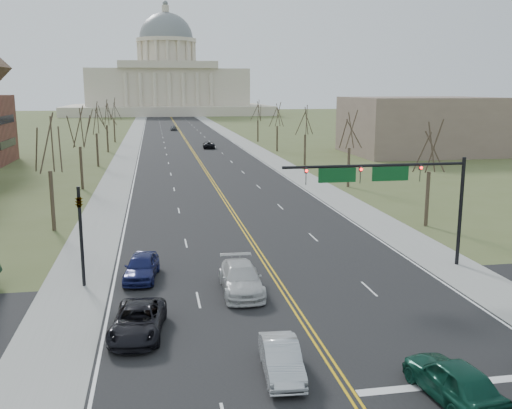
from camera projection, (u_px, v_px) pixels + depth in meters
name	position (u px, v px, depth m)	size (l,w,h in m)	color
ground	(343.00, 381.00, 22.84)	(600.00, 600.00, 0.00)	#4C572B
road	(186.00, 140.00, 128.94)	(20.00, 380.00, 0.01)	black
cross_road	(304.00, 322.00, 28.63)	(120.00, 14.00, 0.01)	black
sidewalk_left	(132.00, 141.00, 126.86)	(4.00, 380.00, 0.03)	gray
sidewalk_right	(238.00, 139.00, 131.01)	(4.00, 380.00, 0.03)	gray
center_line	(186.00, 140.00, 128.94)	(0.42, 380.00, 0.01)	gold
edge_line_left	(142.00, 141.00, 127.24)	(0.15, 380.00, 0.01)	silver
edge_line_right	(229.00, 140.00, 130.63)	(0.15, 380.00, 0.01)	silver
stop_bar	(470.00, 382.00, 22.74)	(9.50, 0.50, 0.01)	silver
capitol	(168.00, 82.00, 261.04)	(90.00, 60.00, 50.00)	beige
signal_mast	(389.00, 181.00, 36.00)	(12.12, 0.44, 7.20)	black
signal_left	(81.00, 225.00, 33.14)	(0.32, 0.36, 6.00)	black
tree_r_0	(430.00, 149.00, 47.36)	(3.74, 3.74, 8.50)	#362B20
tree_l_0	(48.00, 147.00, 45.79)	(3.96, 3.96, 9.00)	#362B20
tree_r_1	(350.00, 132.00, 66.65)	(3.74, 3.74, 8.50)	#362B20
tree_l_1	(79.00, 129.00, 65.08)	(3.96, 3.96, 9.00)	#362B20
tree_r_2	(305.00, 122.00, 85.94)	(3.74, 3.74, 8.50)	#362B20
tree_l_2	(96.00, 120.00, 84.37)	(3.96, 3.96, 9.00)	#362B20
tree_r_3	(277.00, 116.00, 105.23)	(3.74, 3.74, 8.50)	#362B20
tree_l_3	(106.00, 114.00, 103.66)	(3.96, 3.96, 9.00)	#362B20
tree_r_4	(258.00, 112.00, 124.52)	(3.74, 3.74, 8.50)	#362B20
tree_l_4	(113.00, 110.00, 122.95)	(3.96, 3.96, 9.00)	#362B20
bldg_right_mass	(420.00, 126.00, 102.05)	(25.00, 20.00, 10.00)	#715C50
car_nb_inner_lead	(453.00, 380.00, 21.35)	(1.91, 4.75, 1.62)	#0D3D2E
car_sb_inner_lead	(281.00, 359.00, 23.23)	(1.46, 4.19, 1.38)	#AFB3B7
car_sb_outer_lead	(138.00, 321.00, 27.00)	(2.34, 5.07, 1.41)	black
car_sb_inner_second	(241.00, 279.00, 32.69)	(2.26, 5.55, 1.61)	silver
car_sb_outer_second	(142.00, 267.00, 34.96)	(1.86, 4.62, 1.57)	#171C52
car_far_nb	(209.00, 145.00, 111.65)	(2.20, 4.77, 1.33)	black
car_far_sb	(174.00, 128.00, 158.68)	(1.68, 4.17, 1.42)	#52555B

